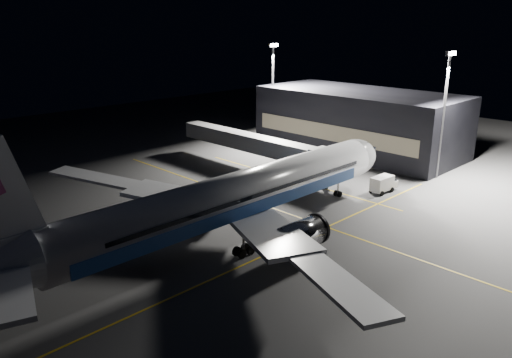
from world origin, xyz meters
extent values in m
plane|color=#4C4C4F|center=(0.00, 0.00, 0.00)|extent=(200.00, 200.00, 0.00)
cube|color=gold|center=(10.00, 0.00, 0.01)|extent=(0.25, 80.00, 0.01)
cube|color=gold|center=(0.00, -6.00, 0.01)|extent=(70.00, 0.25, 0.01)
cube|color=gold|center=(22.00, 10.00, 0.01)|extent=(0.25, 40.00, 0.01)
cylinder|color=silver|center=(0.00, 0.00, 5.30)|extent=(48.00, 5.60, 5.60)
ellipsoid|color=silver|center=(24.00, 0.00, 5.30)|extent=(8.96, 5.60, 5.60)
cube|color=black|center=(26.30, 0.00, 6.30)|extent=(2.20, 3.40, 0.90)
cube|color=#204694|center=(-1.00, 2.78, 4.40)|extent=(42.24, 0.25, 1.50)
cube|color=#204694|center=(-1.00, -2.78, 4.40)|extent=(42.24, 0.25, 1.50)
cube|color=silver|center=(-2.50, 8.00, 3.70)|extent=(11.36, 15.23, 1.53)
cube|color=silver|center=(-2.50, -8.00, 3.70)|extent=(11.36, 15.23, 1.53)
cube|color=silver|center=(-7.50, 20.50, 4.57)|extent=(8.57, 13.22, 1.31)
cube|color=silver|center=(-7.50, -20.50, 4.57)|extent=(8.57, 13.22, 1.31)
cube|color=silver|center=(-28.00, -5.20, 5.90)|extent=(6.20, 9.67, 0.45)
cylinder|color=#B7B7BF|center=(1.20, 9.00, 2.55)|extent=(5.60, 3.40, 3.40)
cylinder|color=#B7B7BF|center=(1.20, -9.00, 2.55)|extent=(5.60, 3.40, 3.40)
cylinder|color=#9999A0|center=(20.50, 0.00, 1.25)|extent=(0.26, 0.26, 2.50)
cylinder|color=black|center=(20.50, 0.00, 0.45)|extent=(0.90, 0.70, 0.90)
cylinder|color=#9999A0|center=(-3.00, 4.30, 1.25)|extent=(0.26, 0.26, 2.50)
cylinder|color=#9999A0|center=(-3.00, -4.30, 1.25)|extent=(0.26, 0.26, 2.50)
cylinder|color=black|center=(-3.00, 4.30, 0.55)|extent=(1.10, 1.60, 1.10)
cylinder|color=black|center=(-3.00, -4.30, 0.55)|extent=(1.10, 1.60, 1.10)
cube|color=black|center=(46.00, 14.00, 6.00)|extent=(18.00, 40.00, 12.00)
cube|color=#504939|center=(36.95, 14.00, 5.00)|extent=(0.15, 36.00, 3.00)
cube|color=#B2B2B7|center=(22.00, 20.05, 4.60)|extent=(3.00, 33.90, 2.80)
cube|color=#B2B2B7|center=(22.00, 4.20, 4.60)|extent=(3.60, 3.20, 3.40)
cylinder|color=#9999A0|center=(22.00, 4.20, 1.55)|extent=(0.70, 0.70, 3.10)
cylinder|color=black|center=(22.00, 3.30, 0.35)|extent=(0.70, 0.30, 0.70)
cylinder|color=black|center=(22.00, 5.10, 0.35)|extent=(0.70, 0.30, 0.70)
cylinder|color=#59595E|center=(40.00, 32.00, 10.00)|extent=(0.44, 0.44, 20.00)
cube|color=#59595E|center=(40.00, 32.00, 20.30)|extent=(2.40, 0.50, 0.80)
cube|color=white|center=(40.00, 31.65, 20.30)|extent=(2.20, 0.15, 0.60)
cylinder|color=#59595E|center=(40.00, -6.00, 10.00)|extent=(0.44, 0.44, 20.00)
cube|color=#59595E|center=(40.00, -6.00, 20.30)|extent=(2.40, 0.50, 0.80)
cube|color=white|center=(40.00, -6.35, 20.30)|extent=(2.20, 0.15, 0.60)
cube|color=white|center=(26.75, -3.63, 1.49)|extent=(3.93, 2.10, 2.11)
cube|color=white|center=(29.05, -3.73, 0.91)|extent=(1.62, 1.89, 1.15)
cube|color=black|center=(29.05, -3.73, 1.39)|extent=(1.23, 1.68, 0.48)
cylinder|color=black|center=(28.14, -2.68, 0.38)|extent=(0.78, 0.28, 0.77)
cylinder|color=black|center=(28.05, -4.70, 0.38)|extent=(0.78, 0.28, 0.77)
cylinder|color=black|center=(25.45, -2.56, 0.38)|extent=(0.78, 0.28, 0.77)
cylinder|color=black|center=(25.36, -4.57, 0.38)|extent=(0.78, 0.28, 0.77)
cube|color=black|center=(1.66, 20.09, 0.67)|extent=(2.34, 1.69, 0.98)
cube|color=black|center=(1.66, 20.09, 1.29)|extent=(1.03, 1.03, 0.54)
sphere|color=#FFF2CC|center=(1.10, 19.48, 0.67)|extent=(0.23, 0.23, 0.23)
sphere|color=#FFF2CC|center=(1.98, 19.33, 0.67)|extent=(0.23, 0.23, 0.23)
cylinder|color=black|center=(2.58, 20.70, 0.27)|extent=(0.56, 0.29, 0.54)
cylinder|color=black|center=(2.32, 19.20, 0.27)|extent=(0.56, 0.29, 0.54)
cylinder|color=black|center=(1.00, 20.97, 0.27)|extent=(0.56, 0.29, 0.54)
cylinder|color=black|center=(0.74, 19.48, 0.27)|extent=(0.56, 0.29, 0.54)
cone|color=#DC5109|center=(1.73, 13.01, 0.34)|extent=(0.46, 0.46, 0.68)
cone|color=#DC5109|center=(3.22, 4.00, 0.29)|extent=(0.39, 0.39, 0.58)
cone|color=#DC5109|center=(4.42, 10.84, 0.27)|extent=(0.36, 0.36, 0.54)
camera|label=1|loc=(-37.83, -41.37, 25.24)|focal=35.00mm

